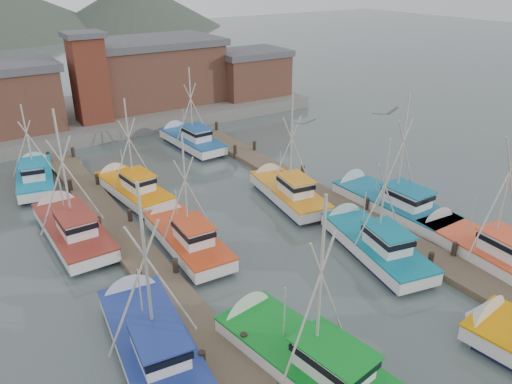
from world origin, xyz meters
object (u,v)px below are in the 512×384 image
lookout_tower (89,77)px  boat_8 (184,236)px  boat_12 (130,188)px  boat_4 (301,356)px

lookout_tower → boat_8: (-2.16, -25.21, -4.87)m
lookout_tower → boat_12: lookout_tower is taller
boat_8 → boat_12: (-0.22, 8.65, 0.00)m
lookout_tower → boat_12: size_ratio=1.00×
boat_4 → boat_8: bearing=80.0°
boat_4 → boat_12: (0.02, 20.40, -0.00)m
lookout_tower → boat_4: lookout_tower is taller
lookout_tower → boat_8: bearing=-94.9°
boat_8 → boat_12: size_ratio=1.00×
boat_8 → boat_12: 8.65m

